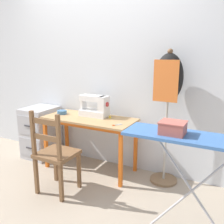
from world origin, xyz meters
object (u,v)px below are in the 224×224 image
thread_spool_near_machine (110,117)px  storage_box (173,128)px  sewing_machine (96,107)px  fabric_bowl (62,112)px  filing_cabinet (41,132)px  scissors (116,125)px  wooden_chair (55,154)px  ironing_board (196,143)px  dress_form (168,87)px

thread_spool_near_machine → storage_box: 1.30m
sewing_machine → fabric_bowl: 0.49m
filing_cabinet → thread_spool_near_machine: bearing=2.9°
fabric_bowl → scissors: (0.88, -0.14, -0.02)m
wooden_chair → thread_spool_near_machine: bearing=69.6°
scissors → ironing_board: (0.97, -0.55, 0.14)m
wooden_chair → dress_form: (0.99, 0.78, 0.70)m
sewing_machine → filing_cabinet: sewing_machine is taller
scissors → thread_spool_near_machine: 0.31m
sewing_machine → dress_form: bearing=2.0°
dress_form → ironing_board: (0.46, -0.83, -0.30)m
storage_box → wooden_chair: bearing=177.0°
sewing_machine → dress_form: size_ratio=0.25×
scissors → ironing_board: size_ratio=0.11×
fabric_bowl → filing_cabinet: size_ratio=0.17×
thread_spool_near_machine → filing_cabinet: thread_spool_near_machine is taller
sewing_machine → storage_box: sewing_machine is taller
scissors → storage_box: 1.00m
scissors → filing_cabinet: 1.39m
sewing_machine → scissors: bearing=-30.2°
sewing_machine → thread_spool_near_machine: 0.24m
thread_spool_near_machine → filing_cabinet: bearing=-177.1°
sewing_machine → thread_spool_near_machine: bearing=-0.4°
wooden_chair → ironing_board: 1.50m
wooden_chair → scissors: bearing=46.7°
dress_form → scissors: bearing=-152.0°
thread_spool_near_machine → dress_form: size_ratio=0.03×
dress_form → ironing_board: size_ratio=1.39×
sewing_machine → filing_cabinet: 1.03m
sewing_machine → storage_box: 1.46m
sewing_machine → thread_spool_near_machine: sewing_machine is taller
sewing_machine → storage_box: size_ratio=1.95×
scissors → wooden_chair: bearing=-133.3°
sewing_machine → ironing_board: (1.38, -0.79, 0.01)m
ironing_board → storage_box: 0.21m
ironing_board → thread_spool_near_machine: bearing=145.9°
filing_cabinet → dress_form: dress_form is taller
scissors → thread_spool_near_machine: size_ratio=2.96×
sewing_machine → fabric_bowl: (-0.47, -0.11, -0.10)m
wooden_chair → storage_box: 1.37m
fabric_bowl → scissors: fabric_bowl is taller
thread_spool_near_machine → wooden_chair: wooden_chair is taller
sewing_machine → wooden_chair: 0.84m
dress_form → wooden_chair: bearing=-141.8°
sewing_machine → filing_cabinet: (-0.92, -0.06, -0.47)m
wooden_chair → dress_form: 1.44m
thread_spool_near_machine → storage_box: bearing=-39.4°
fabric_bowl → ironing_board: (1.85, -0.69, 0.11)m
scissors → ironing_board: ironing_board is taller
scissors → filing_cabinet: filing_cabinet is taller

